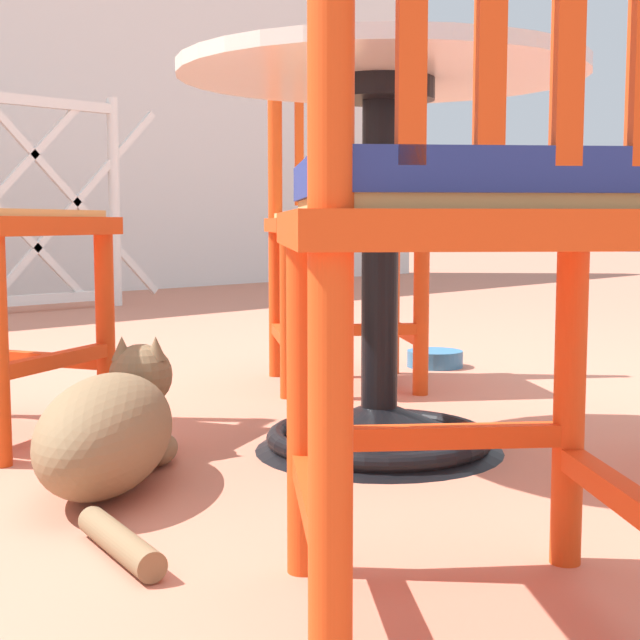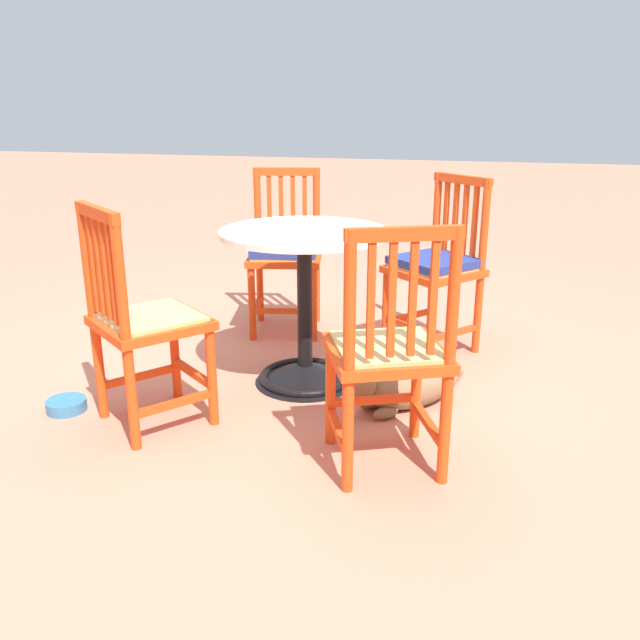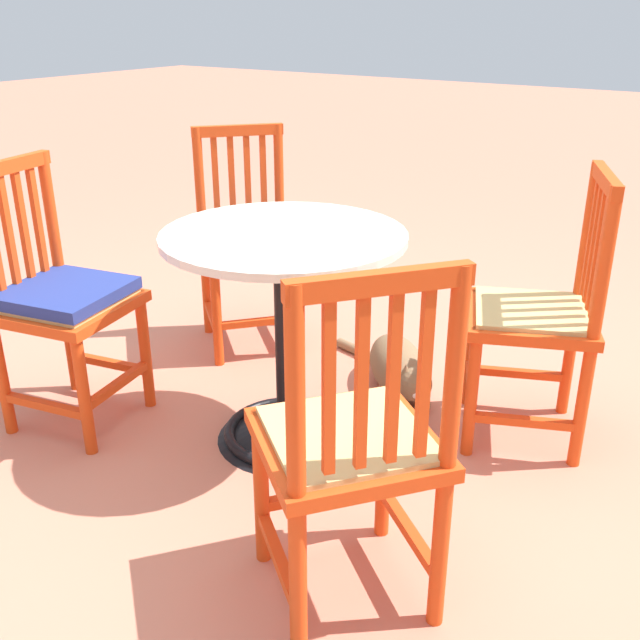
{
  "view_description": "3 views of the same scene",
  "coord_description": "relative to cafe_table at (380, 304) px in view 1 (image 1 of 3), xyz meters",
  "views": [
    {
      "loc": [
        -1.37,
        -1.14,
        0.44
      ],
      "look_at": [
        -0.08,
        0.1,
        0.25
      ],
      "focal_mm": 52.36,
      "sensor_mm": 36.0,
      "label": 1
    },
    {
      "loc": [
        -0.8,
        2.83,
        1.29
      ],
      "look_at": [
        -0.08,
        -0.01,
        0.31
      ],
      "focal_mm": 37.49,
      "sensor_mm": 36.0,
      "label": 2
    },
    {
      "loc": [
        1.72,
        1.31,
        1.37
      ],
      "look_at": [
        -0.09,
        0.09,
        0.43
      ],
      "focal_mm": 41.28,
      "sensor_mm": 36.0,
      "label": 3
    }
  ],
  "objects": [
    {
      "name": "ground_plane",
      "position": [
        0.01,
        -0.01,
        -0.28
      ],
      "size": [
        24.0,
        24.0,
        0.0
      ],
      "primitive_type": "plane",
      "color": "#C6755B"
    },
    {
      "name": "cafe_table",
      "position": [
        0.0,
        0.0,
        0.0
      ],
      "size": [
        0.76,
        0.76,
        0.73
      ],
      "color": "black",
      "rests_on": "ground_plane"
    },
    {
      "name": "orange_chair_by_planter",
      "position": [
        -0.55,
        -0.6,
        0.16
      ],
      "size": [
        0.56,
        0.56,
        0.91
      ],
      "color": "#D64214",
      "rests_on": "ground_plane"
    },
    {
      "name": "orange_chair_at_corner",
      "position": [
        0.51,
        0.56,
        0.15
      ],
      "size": [
        0.56,
        0.56,
        0.91
      ],
      "color": "#D64214",
      "rests_on": "ground_plane"
    },
    {
      "name": "tabby_cat",
      "position": [
        -0.49,
        0.17,
        -0.19
      ],
      "size": [
        0.48,
        0.62,
        0.23
      ],
      "color": "brown",
      "rests_on": "ground_plane"
    },
    {
      "name": "pet_water_bowl",
      "position": [
        0.92,
        0.56,
        -0.26
      ],
      "size": [
        0.17,
        0.17,
        0.05
      ],
      "primitive_type": "cylinder",
      "color": "teal",
      "rests_on": "ground_plane"
    }
  ]
}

